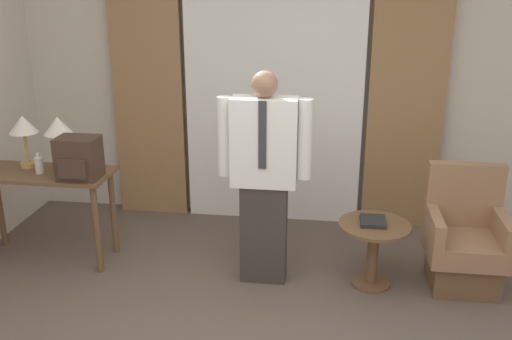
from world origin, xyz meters
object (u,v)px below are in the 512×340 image
Objects in this scene: person at (264,173)px; book at (373,221)px; table_lamp_right at (58,129)px; backpack at (79,158)px; armchair at (464,243)px; desk at (42,187)px; side_table at (373,244)px; bottle_by_lamp at (39,165)px; table_lamp_left at (24,128)px.

person is 0.88m from book.
table_lamp_right is 1.32× the size of backpack.
backpack is 0.36× the size of armchair.
armchair is (1.51, 0.13, -0.54)m from person.
desk is 2.13× the size of side_table.
person reaches higher than bottle_by_lamp.
side_table is (2.64, -0.09, -0.28)m from desk.
backpack is at bearing -179.43° from book.
person is (1.67, -0.20, -0.22)m from table_lamp_right.
table_lamp_left reaches higher than side_table.
desk is 5.29× the size of book.
desk is 0.70× the size of person.
table_lamp_right is 2.60× the size of bottle_by_lamp.
table_lamp_right reaches higher than armchair.
side_table is at bearing -47.89° from book.
bottle_by_lamp reaches higher than armchair.
table_lamp_left is 0.59m from backpack.
book is (2.48, -0.17, -0.57)m from table_lamp_right.
armchair is (3.17, -0.08, -0.75)m from table_lamp_right.
desk is 6.92× the size of bottle_by_lamp.
table_lamp_left reaches higher than book.
armchair is (3.32, 0.02, -0.29)m from desk.
desk is at bearing -145.41° from table_lamp_right.
person is 1.78× the size of armchair.
side_table is at bearing 0.97° from person.
armchair is (2.94, 0.12, -0.59)m from backpack.
bottle_by_lamp is 0.38m from backpack.
bottle_by_lamp reaches higher than desk.
person is 7.52× the size of book.
person is at bearing -177.83° from book.
desk is 0.49m from table_lamp_left.
armchair is at bearing 0.41° from desk.
table_lamp_right is 1.69m from person.
desk is 2.66× the size of table_lamp_left.
table_lamp_left is 3.55m from armchair.
backpack is at bearing -9.90° from bottle_by_lamp.
person reaches higher than book.
table_lamp_right reaches higher than bottle_by_lamp.
table_lamp_right reaches higher than backpack.
table_lamp_left is at bearing 178.72° from armchair.
book is (2.24, 0.02, -0.40)m from backpack.
bottle_by_lamp reaches higher than book.
person is at bearing -175.18° from armchair.
book is at bearing 2.17° from person.
bottle_by_lamp is at bearing -57.70° from desk.
table_lamp_right is (0.15, 0.10, 0.46)m from desk.
backpack is at bearing -39.42° from table_lamp_right.
table_lamp_right is at bearing 34.59° from desk.
table_lamp_right is at bearing 175.99° from book.
bottle_by_lamp is (0.17, -0.13, -0.26)m from table_lamp_left.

